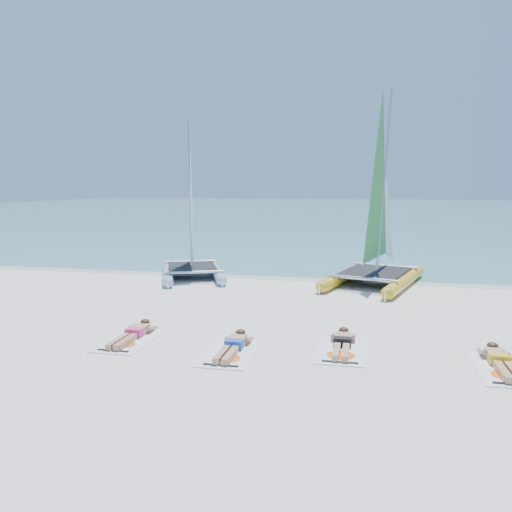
{
  "coord_description": "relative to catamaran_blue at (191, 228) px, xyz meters",
  "views": [
    {
      "loc": [
        2.4,
        -12.78,
        3.39
      ],
      "look_at": [
        -0.65,
        1.2,
        1.38
      ],
      "focal_mm": 35.0,
      "sensor_mm": 36.0,
      "label": 1
    }
  ],
  "objects": [
    {
      "name": "catamaran_blue",
      "position": [
        0.0,
        0.0,
        0.0
      ],
      "size": [
        3.72,
        5.0,
        6.16
      ],
      "rotation": [
        0.0,
        0.0,
        0.39
      ],
      "color": "#A3BDD6",
      "rests_on": "ground"
    },
    {
      "name": "towel_b",
      "position": [
        3.75,
        -8.22,
        -1.83
      ],
      "size": [
        1.0,
        1.85,
        0.02
      ],
      "primitive_type": "cube",
      "color": "white",
      "rests_on": "ground"
    },
    {
      "name": "towel_c",
      "position": [
        5.96,
        -7.56,
        -1.83
      ],
      "size": [
        1.0,
        1.85,
        0.02
      ],
      "primitive_type": "cube",
      "color": "white",
      "rests_on": "ground"
    },
    {
      "name": "wet_sand_strip",
      "position": [
        3.95,
        0.59,
        -1.84
      ],
      "size": [
        140.0,
        1.4,
        0.01
      ],
      "primitive_type": "cube",
      "color": "beige",
      "rests_on": "ground"
    },
    {
      "name": "sea",
      "position": [
        3.95,
        58.09,
        -1.83
      ],
      "size": [
        140.0,
        115.0,
        0.01
      ],
      "primitive_type": "cube",
      "color": "#6EAEB8",
      "rests_on": "ground"
    },
    {
      "name": "sunbather_d",
      "position": [
        8.94,
        -7.83,
        -1.72
      ],
      "size": [
        0.37,
        1.73,
        0.26
      ],
      "color": "tan",
      "rests_on": "towel_d"
    },
    {
      "name": "ground",
      "position": [
        3.95,
        -4.91,
        -1.84
      ],
      "size": [
        140.0,
        140.0,
        0.0
      ],
      "primitive_type": "plane",
      "color": "white",
      "rests_on": "ground"
    },
    {
      "name": "towel_a",
      "position": [
        1.34,
        -7.87,
        -1.83
      ],
      "size": [
        1.0,
        1.85,
        0.02
      ],
      "primitive_type": "cube",
      "color": "white",
      "rests_on": "ground"
    },
    {
      "name": "sunbather_a",
      "position": [
        1.34,
        -7.68,
        -1.72
      ],
      "size": [
        0.37,
        1.73,
        0.26
      ],
      "color": "tan",
      "rests_on": "towel_a"
    },
    {
      "name": "towel_d",
      "position": [
        8.94,
        -8.02,
        -1.83
      ],
      "size": [
        1.0,
        1.85,
        0.02
      ],
      "primitive_type": "cube",
      "color": "white",
      "rests_on": "ground"
    },
    {
      "name": "sunbather_c",
      "position": [
        5.96,
        -7.37,
        -1.72
      ],
      "size": [
        0.37,
        1.73,
        0.26
      ],
      "color": "tan",
      "rests_on": "towel_c"
    },
    {
      "name": "catamaran_yellow",
      "position": [
        6.88,
        0.37,
        0.39
      ],
      "size": [
        3.85,
        5.7,
        7.07
      ],
      "rotation": [
        0.0,
        0.0,
        -0.29
      ],
      "color": "yellow",
      "rests_on": "ground"
    },
    {
      "name": "sunbather_b",
      "position": [
        3.75,
        -8.02,
        -1.72
      ],
      "size": [
        0.37,
        1.73,
        0.26
      ],
      "color": "tan",
      "rests_on": "towel_b"
    }
  ]
}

